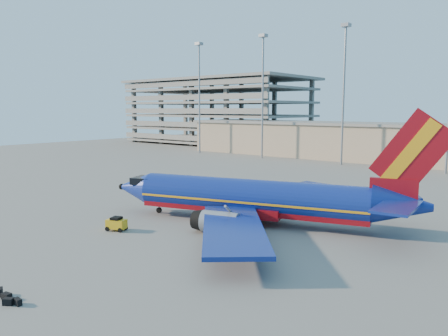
{
  "coord_description": "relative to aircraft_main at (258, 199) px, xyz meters",
  "views": [
    {
      "loc": [
        33.21,
        -39.67,
        11.58
      ],
      "look_at": [
        -2.2,
        3.76,
        4.0
      ],
      "focal_mm": 35.0,
      "sensor_mm": 36.0,
      "label": 1
    }
  ],
  "objects": [
    {
      "name": "ground",
      "position": [
        -8.42,
        3.78,
        -2.5
      ],
      "size": [
        220.0,
        220.0,
        0.0
      ],
      "primitive_type": "plane",
      "color": "slate",
      "rests_on": "ground"
    },
    {
      "name": "light_mast_row",
      "position": [
        -3.42,
        49.78,
        15.05
      ],
      "size": [
        101.6,
        1.6,
        28.65
      ],
      "color": "gray",
      "rests_on": "ground"
    },
    {
      "name": "parking_garage",
      "position": [
        -70.42,
        77.83,
        9.23
      ],
      "size": [
        62.0,
        32.0,
        21.4
      ],
      "color": "slate",
      "rests_on": "ground"
    },
    {
      "name": "luggage_pile",
      "position": [
        -1.33,
        -24.68,
        -2.29
      ],
      "size": [
        2.81,
        0.86,
        0.49
      ],
      "color": "black",
      "rests_on": "ground"
    },
    {
      "name": "aircraft_main",
      "position": [
        0.0,
        0.0,
        0.0
      ],
      "size": [
        33.64,
        31.86,
        11.71
      ],
      "rotation": [
        0.0,
        0.0,
        0.29
      ],
      "color": "navy",
      "rests_on": "ground"
    },
    {
      "name": "terminal_building",
      "position": [
        1.58,
        61.78,
        1.81
      ],
      "size": [
        122.0,
        16.0,
        8.5
      ],
      "color": "tan",
      "rests_on": "ground"
    },
    {
      "name": "baggage_tug",
      "position": [
        -8.95,
        -10.86,
        -1.81
      ],
      "size": [
        2.13,
        1.7,
        1.33
      ],
      "rotation": [
        0.0,
        0.0,
        0.36
      ],
      "color": "gold",
      "rests_on": "ground"
    }
  ]
}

